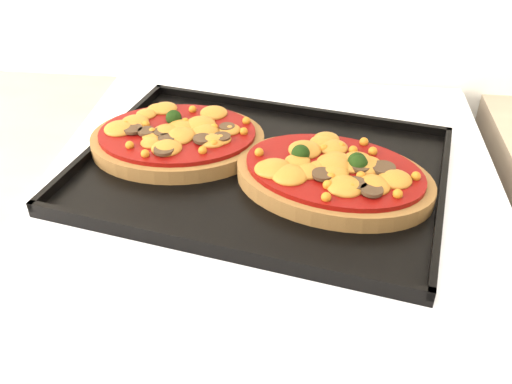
# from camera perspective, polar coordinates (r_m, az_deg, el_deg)

# --- Properties ---
(baking_tray) EXTENTS (0.52, 0.42, 0.02)m
(baking_tray) POSITION_cam_1_polar(r_m,az_deg,el_deg) (0.73, 0.45, 2.38)
(baking_tray) COLOR black
(baking_tray) RESTS_ON stove
(pizza_left) EXTENTS (0.25, 0.20, 0.03)m
(pizza_left) POSITION_cam_1_polar(r_m,az_deg,el_deg) (0.78, -7.85, 5.44)
(pizza_left) COLOR brown
(pizza_left) RESTS_ON baking_tray
(pizza_right) EXTENTS (0.28, 0.23, 0.04)m
(pizza_right) POSITION_cam_1_polar(r_m,az_deg,el_deg) (0.70, 7.75, 1.77)
(pizza_right) COLOR brown
(pizza_right) RESTS_ON baking_tray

